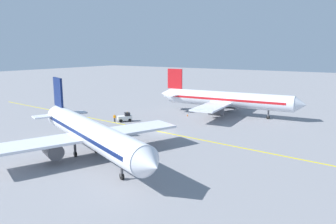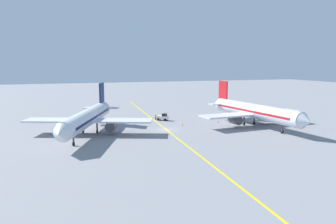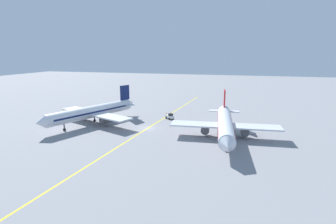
{
  "view_description": "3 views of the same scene",
  "coord_description": "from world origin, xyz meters",
  "px_view_note": "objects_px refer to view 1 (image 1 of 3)",
  "views": [
    {
      "loc": [
        49.28,
        33.95,
        15.24
      ],
      "look_at": [
        1.51,
        2.04,
        4.36
      ],
      "focal_mm": 35.0,
      "sensor_mm": 36.0,
      "label": 1
    },
    {
      "loc": [
        24.64,
        71.87,
        15.44
      ],
      "look_at": [
        0.32,
        2.24,
        4.56
      ],
      "focal_mm": 35.0,
      "sensor_mm": 36.0,
      "label": 2
    },
    {
      "loc": [
        -25.59,
        68.95,
        21.31
      ],
      "look_at": [
        -5.29,
        -3.09,
        4.51
      ],
      "focal_mm": 28.0,
      "sensor_mm": 36.0,
      "label": 3
    }
  ],
  "objects_px": {
    "baggage_tug_white": "(125,117)",
    "airplane_adjacent_stand": "(89,133)",
    "airplane_at_gate": "(226,100)",
    "ground_crew_worker": "(115,118)",
    "traffic_cone_mid_apron": "(164,123)",
    "traffic_cone_near_nose": "(187,115)"
  },
  "relations": [
    {
      "from": "baggage_tug_white",
      "to": "airplane_adjacent_stand",
      "type": "bearing_deg",
      "value": 29.07
    },
    {
      "from": "airplane_at_gate",
      "to": "ground_crew_worker",
      "type": "relative_size",
      "value": 21.16
    },
    {
      "from": "baggage_tug_white",
      "to": "ground_crew_worker",
      "type": "relative_size",
      "value": 1.95
    },
    {
      "from": "ground_crew_worker",
      "to": "traffic_cone_mid_apron",
      "type": "height_order",
      "value": "ground_crew_worker"
    },
    {
      "from": "airplane_at_gate",
      "to": "ground_crew_worker",
      "type": "xyz_separation_m",
      "value": [
        20.39,
        -16.69,
        -2.8
      ]
    },
    {
      "from": "airplane_adjacent_stand",
      "to": "traffic_cone_mid_apron",
      "type": "height_order",
      "value": "airplane_adjacent_stand"
    },
    {
      "from": "airplane_adjacent_stand",
      "to": "traffic_cone_mid_apron",
      "type": "relative_size",
      "value": 62.12
    },
    {
      "from": "airplane_adjacent_stand",
      "to": "traffic_cone_mid_apron",
      "type": "bearing_deg",
      "value": -171.96
    },
    {
      "from": "baggage_tug_white",
      "to": "traffic_cone_near_nose",
      "type": "distance_m",
      "value": 15.05
    },
    {
      "from": "airplane_adjacent_stand",
      "to": "traffic_cone_near_nose",
      "type": "height_order",
      "value": "airplane_adjacent_stand"
    },
    {
      "from": "baggage_tug_white",
      "to": "ground_crew_worker",
      "type": "bearing_deg",
      "value": -45.63
    },
    {
      "from": "airplane_adjacent_stand",
      "to": "traffic_cone_near_nose",
      "type": "bearing_deg",
      "value": -173.96
    },
    {
      "from": "ground_crew_worker",
      "to": "airplane_adjacent_stand",
      "type": "bearing_deg",
      "value": 34.35
    },
    {
      "from": "airplane_at_gate",
      "to": "baggage_tug_white",
      "type": "distance_m",
      "value": 24.25
    },
    {
      "from": "airplane_adjacent_stand",
      "to": "ground_crew_worker",
      "type": "xyz_separation_m",
      "value": [
        -19.69,
        -13.45,
        -2.8
      ]
    },
    {
      "from": "traffic_cone_mid_apron",
      "to": "baggage_tug_white",
      "type": "bearing_deg",
      "value": -74.51
    },
    {
      "from": "ground_crew_worker",
      "to": "traffic_cone_mid_apron",
      "type": "relative_size",
      "value": 3.05
    },
    {
      "from": "airplane_adjacent_stand",
      "to": "traffic_cone_near_nose",
      "type": "distance_m",
      "value": 34.22
    },
    {
      "from": "baggage_tug_white",
      "to": "traffic_cone_near_nose",
      "type": "bearing_deg",
      "value": 146.77
    },
    {
      "from": "airplane_adjacent_stand",
      "to": "baggage_tug_white",
      "type": "xyz_separation_m",
      "value": [
        -21.28,
        -11.83,
        -2.81
      ]
    },
    {
      "from": "traffic_cone_near_nose",
      "to": "traffic_cone_mid_apron",
      "type": "xyz_separation_m",
      "value": [
        10.23,
        0.25,
        0.0
      ]
    },
    {
      "from": "ground_crew_worker",
      "to": "traffic_cone_near_nose",
      "type": "height_order",
      "value": "ground_crew_worker"
    }
  ]
}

